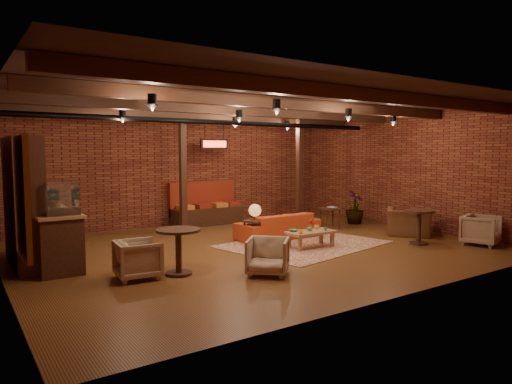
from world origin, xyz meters
TOP-DOWN VIEW (x-y plane):
  - floor at (0.00, 0.00)m, footprint 10.00×10.00m
  - ceiling at (0.00, 0.00)m, footprint 10.00×8.00m
  - wall_back at (0.00, 4.00)m, footprint 10.00×0.02m
  - wall_front at (0.00, -4.00)m, footprint 10.00×0.02m
  - wall_right at (5.00, 0.00)m, footprint 0.02×8.00m
  - ceiling_beams at (0.00, 0.00)m, footprint 9.80×6.40m
  - ceiling_pipe at (0.00, 1.60)m, footprint 9.60×0.12m
  - post_left at (-0.60, 2.60)m, footprint 0.16×0.16m
  - post_right at (2.80, 2.00)m, footprint 0.16×0.16m
  - service_counter at (-4.10, 1.00)m, footprint 0.80×2.50m
  - plant_counter at (-4.00, 1.20)m, footprint 0.35×0.39m
  - shelving_hutch at (-4.50, 1.10)m, footprint 0.52×2.00m
  - chalkboard_menu at (-4.93, -2.30)m, footprint 0.08×0.96m
  - banquette at (0.60, 3.55)m, footprint 2.10×0.70m
  - service_sign at (0.60, 3.10)m, footprint 0.86×0.06m
  - ceiling_spotlights at (0.00, 0.00)m, footprint 6.40×4.40m
  - rug at (1.09, -0.26)m, footprint 3.92×3.27m
  - sofa at (1.03, 0.66)m, footprint 2.16×0.90m
  - coffee_table at (0.96, -0.64)m, footprint 1.11×0.58m
  - side_table_lamp at (0.23, 0.49)m, footprint 0.58×0.58m
  - round_table_left at (-2.40, -1.05)m, footprint 0.77×0.77m
  - armchair_a at (-3.07, -0.89)m, footprint 0.72×0.76m
  - armchair_b at (-1.13, -1.93)m, footprint 0.94×0.94m
  - armchair_right at (4.03, -0.90)m, footprint 1.20×1.26m
  - side_table_book at (3.14, 1.07)m, footprint 0.64×0.64m
  - round_table_right at (3.30, -1.73)m, footprint 0.68×0.68m
  - armchair_far at (4.40, -2.58)m, footprint 0.90×0.87m
  - plant_tall at (4.32, 1.25)m, footprint 2.12×2.12m

SIDE VIEW (x-z plane):
  - floor at x=0.00m, z-range 0.00..0.00m
  - rug at x=1.09m, z-range 0.00..0.01m
  - sofa at x=1.03m, z-range 0.00..0.62m
  - coffee_table at x=0.96m, z-range 0.02..0.65m
  - armchair_b at x=-1.13m, z-range 0.00..0.71m
  - armchair_a at x=-3.07m, z-range 0.00..0.72m
  - armchair_far at x=4.40m, z-range 0.00..0.76m
  - armchair_right at x=4.03m, z-range 0.00..0.93m
  - banquette at x=0.60m, z-range 0.00..1.00m
  - side_table_book at x=3.14m, z-range 0.23..0.83m
  - round_table_right at x=3.30m, z-range 0.13..0.93m
  - round_table_left at x=-2.40m, z-range 0.14..0.94m
  - side_table_lamp at x=0.23m, z-range 0.24..1.16m
  - service_counter at x=-4.10m, z-range 0.00..1.60m
  - shelving_hutch at x=-4.50m, z-range 0.00..2.40m
  - plant_counter at x=-4.00m, z-range 1.07..1.37m
  - plant_tall at x=4.32m, z-range 0.00..2.93m
  - wall_back at x=0.00m, z-range 0.00..3.20m
  - wall_front at x=0.00m, z-range 0.00..3.20m
  - wall_right at x=5.00m, z-range 0.00..3.20m
  - post_left at x=-0.60m, z-range 0.00..3.20m
  - post_right at x=2.80m, z-range 0.00..3.20m
  - chalkboard_menu at x=-4.93m, z-range 0.87..2.33m
  - service_sign at x=0.60m, z-range 2.20..2.50m
  - ceiling_pipe at x=0.00m, z-range 2.79..2.91m
  - ceiling_spotlights at x=0.00m, z-range 2.72..3.00m
  - ceiling_beams at x=0.00m, z-range 2.97..3.19m
  - ceiling at x=0.00m, z-range 3.19..3.21m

